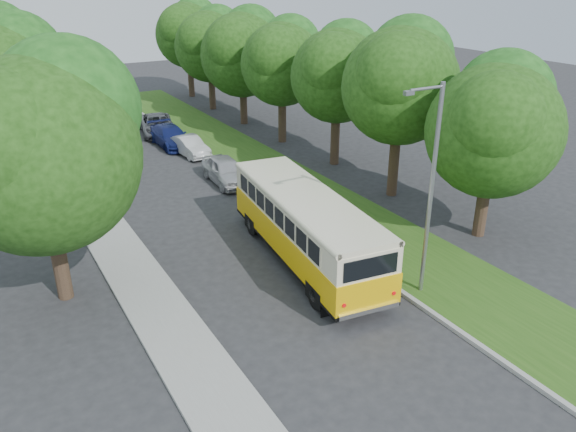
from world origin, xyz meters
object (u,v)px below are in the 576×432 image
lamppost_near (430,186)px  car_blue (171,136)px  lamppost_far (66,115)px  car_silver (226,170)px  vintage_bus (306,228)px  car_grey (157,125)px  car_white (190,146)px

lamppost_near → car_blue: lamppost_near is taller
lamppost_far → car_silver: size_ratio=1.71×
vintage_bus → car_grey: (1.00, 22.54, -0.82)m
car_blue → car_grey: bearing=85.8°
car_white → car_grey: car_grey is taller
car_white → car_blue: car_blue is taller
vintage_bus → car_blue: 19.15m
lamppost_far → car_silver: 9.10m
lamppost_near → vintage_bus: bearing=119.0°
car_blue → car_grey: car_grey is taller
car_white → car_grey: size_ratio=0.73×
car_silver → lamppost_near: bearing=-81.8°
vintage_bus → car_grey: bearing=94.3°
lamppost_near → car_white: (-1.21, 20.76, -3.74)m
vintage_bus → car_white: size_ratio=2.72×
car_silver → car_blue: 8.69m
lamppost_near → car_silver: 15.26m
lamppost_near → car_grey: lamppost_near is taller
lamppost_far → car_grey: (7.50, 8.37, -3.39)m
lamppost_far → lamppost_near: bearing=-64.3°
car_silver → car_grey: size_ratio=0.84×
lamppost_far → car_silver: lamppost_far is taller
lamppost_near → car_white: 21.12m
vintage_bus → car_grey: size_ratio=1.99×
car_blue → lamppost_far: bearing=-147.1°
lamppost_near → car_blue: (-1.58, 23.45, -3.66)m
car_silver → vintage_bus: bearing=-92.9°
car_white → vintage_bus: bearing=-99.4°
car_silver → car_blue: size_ratio=0.91×
car_blue → car_grey: 3.43m
vintage_bus → car_grey: vintage_bus is taller
car_silver → car_white: size_ratio=1.15×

